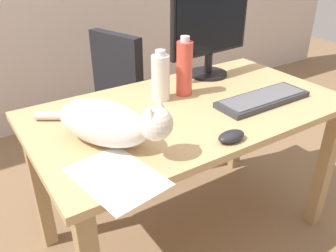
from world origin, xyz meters
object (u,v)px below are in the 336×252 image
cat (108,122)px  office_chair (136,112)px  water_bottle (184,68)px  computer_mouse (231,136)px  monitor (210,32)px  keyboard (263,99)px  spray_bottle (160,77)px

cat → office_chair: bearing=56.7°
water_bottle → computer_mouse: bearing=-103.5°
monitor → water_bottle: (-0.25, -0.14, -0.10)m
water_bottle → office_chair: bearing=85.7°
water_bottle → monitor: bearing=28.5°
monitor → computer_mouse: 0.71m
computer_mouse → monitor: bearing=58.0°
keyboard → spray_bottle: 0.46m
cat → spray_bottle: bearing=32.3°
office_chair → keyboard: bearing=-76.6°
computer_mouse → water_bottle: size_ratio=0.41×
cat → computer_mouse: size_ratio=5.05×
office_chair → monitor: monitor is taller
monitor → water_bottle: bearing=-151.5°
office_chair → cat: (-0.51, -0.78, 0.41)m
office_chair → cat: 1.02m
cat → water_bottle: bearing=24.3°
water_bottle → spray_bottle: water_bottle is taller
keyboard → spray_bottle: spray_bottle is taller
water_bottle → spray_bottle: 0.12m
cat → spray_bottle: (0.35, 0.22, 0.02)m
keyboard → computer_mouse: size_ratio=4.00×
keyboard → water_bottle: (-0.24, 0.26, 0.11)m
water_bottle → spray_bottle: bearing=175.8°
monitor → office_chair: bearing=116.3°
monitor → spray_bottle: (-0.37, -0.13, -0.12)m
monitor → cat: (-0.72, -0.35, -0.15)m
monitor → water_bottle: size_ratio=1.80×
office_chair → keyboard: (0.20, -0.83, 0.34)m
cat → computer_mouse: bearing=-31.4°
office_chair → water_bottle: size_ratio=3.37×
keyboard → computer_mouse: bearing=-153.1°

